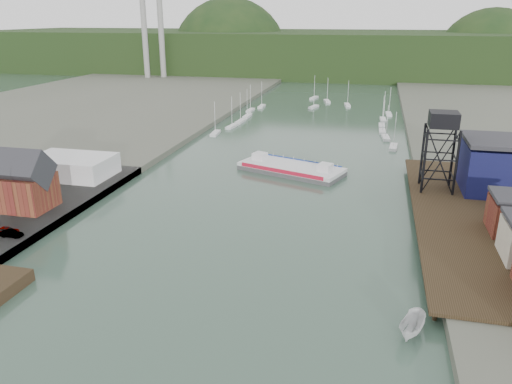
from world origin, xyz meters
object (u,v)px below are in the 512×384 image
at_px(lift_tower, 443,124).
at_px(motorboat, 412,327).
at_px(harbor_building, 18,185).
at_px(car_west_a, 7,230).
at_px(chain_ferry, 291,168).

bearing_deg(lift_tower, motorboat, -97.92).
height_order(harbor_building, motorboat, harbor_building).
relative_size(harbor_building, car_west_a, 3.28).
bearing_deg(lift_tower, harbor_building, -160.02).
height_order(harbor_building, chain_ferry, harbor_building).
bearing_deg(lift_tower, car_west_a, -151.30).
bearing_deg(lift_tower, chain_ferry, 160.71).
xyz_separation_m(harbor_building, motorboat, (70.03, -22.06, -4.87)).
distance_m(harbor_building, motorboat, 73.59).
xyz_separation_m(harbor_building, chain_ferry, (44.97, 39.21, -5.05)).
relative_size(harbor_building, chain_ferry, 0.45).
xyz_separation_m(lift_tower, car_west_a, (-71.31, -39.05, -13.41)).
relative_size(harbor_building, motorboat, 1.93).
distance_m(lift_tower, chain_ferry, 36.95).
distance_m(harbor_building, car_west_a, 13.01).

